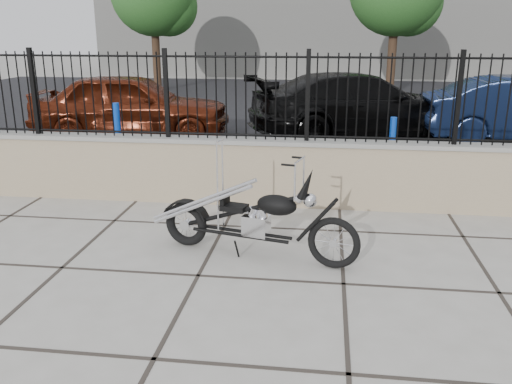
{
  "coord_description": "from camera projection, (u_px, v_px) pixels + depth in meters",
  "views": [
    {
      "loc": [
        1.26,
        -5.02,
        2.47
      ],
      "look_at": [
        0.49,
        0.9,
        0.66
      ],
      "focal_mm": 38.0,
      "sensor_mm": 36.0,
      "label": 1
    }
  ],
  "objects": [
    {
      "name": "parking_lot",
      "position": [
        287.0,
        108.0,
        17.5
      ],
      "size": [
        30.0,
        30.0,
        0.0
      ],
      "primitive_type": "plane",
      "color": "black",
      "rests_on": "ground"
    },
    {
      "name": "ground_plane",
      "position": [
        198.0,
        276.0,
        5.64
      ],
      "size": [
        90.0,
        90.0,
        0.0
      ],
      "primitive_type": "plane",
      "color": "#99968E",
      "rests_on": "ground"
    },
    {
      "name": "bollard_a",
      "position": [
        118.0,
        131.0,
        10.59
      ],
      "size": [
        0.14,
        0.14,
        1.09
      ],
      "primitive_type": "cylinder",
      "rotation": [
        0.0,
        0.0,
        -0.07
      ],
      "color": "#0A26A2",
      "rests_on": "ground_plane"
    },
    {
      "name": "retaining_wall",
      "position": [
        237.0,
        171.0,
        7.87
      ],
      "size": [
        14.0,
        0.36,
        0.96
      ],
      "primitive_type": "cube",
      "color": "gray",
      "rests_on": "ground_plane"
    },
    {
      "name": "bollard_b",
      "position": [
        392.0,
        144.0,
        9.69
      ],
      "size": [
        0.14,
        0.14,
        0.97
      ],
      "primitive_type": "cylinder",
      "rotation": [
        0.0,
        0.0,
        -0.28
      ],
      "color": "#0B28AA",
      "rests_on": "ground_plane"
    },
    {
      "name": "car_black",
      "position": [
        359.0,
        105.0,
        12.65
      ],
      "size": [
        5.56,
        3.88,
        1.5
      ],
      "primitive_type": "imported",
      "rotation": [
        0.0,
        0.0,
        1.96
      ],
      "color": "black",
      "rests_on": "parking_lot"
    },
    {
      "name": "chopper_motorcycle",
      "position": [
        252.0,
        200.0,
        5.95
      ],
      "size": [
        2.24,
        0.91,
        1.33
      ],
      "primitive_type": null,
      "rotation": [
        0.0,
        0.0,
        -0.24
      ],
      "color": "black",
      "rests_on": "ground_plane"
    },
    {
      "name": "iron_fence",
      "position": [
        236.0,
        96.0,
        7.56
      ],
      "size": [
        14.0,
        0.08,
        1.2
      ],
      "primitive_type": "cube",
      "color": "black",
      "rests_on": "retaining_wall"
    },
    {
      "name": "car_red",
      "position": [
        132.0,
        105.0,
        12.49
      ],
      "size": [
        4.66,
        2.3,
        1.53
      ],
      "primitive_type": "imported",
      "rotation": [
        0.0,
        0.0,
        1.68
      ],
      "color": "#511A0B",
      "rests_on": "parking_lot"
    }
  ]
}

